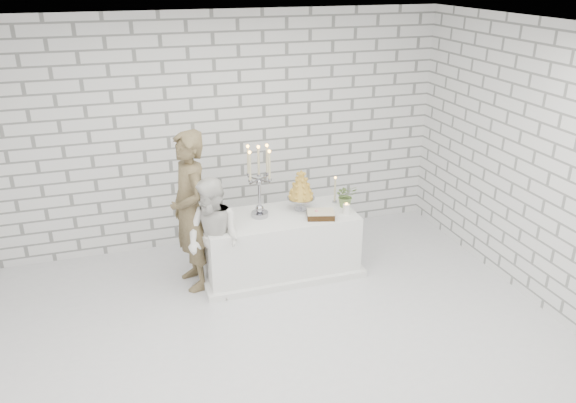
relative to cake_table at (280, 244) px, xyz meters
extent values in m
cube|color=silver|center=(-0.49, -1.39, -0.38)|extent=(6.00, 5.00, 0.01)
cube|color=white|center=(-0.49, -1.39, 2.62)|extent=(6.00, 5.00, 0.01)
cube|color=white|center=(-0.49, 1.11, 1.12)|extent=(6.00, 0.01, 3.00)
cube|color=white|center=(-0.49, -3.89, 1.12)|extent=(6.00, 0.01, 3.00)
cube|color=white|center=(2.51, -1.39, 1.12)|extent=(0.01, 5.00, 3.00)
cube|color=white|center=(0.00, 0.00, 0.00)|extent=(1.80, 0.80, 0.75)
imported|color=brown|center=(-1.04, 0.03, 0.56)|extent=(0.56, 0.75, 1.86)
imported|color=white|center=(-0.84, -0.29, 0.32)|extent=(0.83, 0.86, 1.40)
cube|color=black|center=(0.44, -0.20, 0.42)|extent=(0.37, 0.30, 0.08)
cylinder|color=white|center=(0.77, -0.19, 0.44)|extent=(0.09, 0.09, 0.12)
cylinder|color=#C2B78D|center=(0.77, 0.17, 0.54)|extent=(0.08, 0.08, 0.32)
imported|color=#3D6438|center=(0.85, 0.01, 0.52)|extent=(0.28, 0.25, 0.29)
camera|label=1|loc=(-1.73, -5.76, 3.11)|focal=34.93mm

